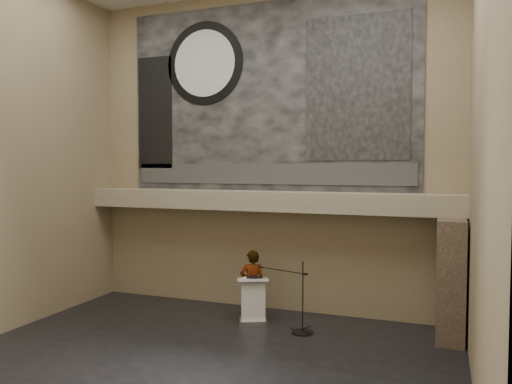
% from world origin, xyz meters
% --- Properties ---
extents(floor, '(10.00, 10.00, 0.00)m').
position_xyz_m(floor, '(0.00, 0.00, 0.00)').
color(floor, black).
rests_on(floor, ground).
extents(wall_back, '(10.00, 0.02, 8.50)m').
position_xyz_m(wall_back, '(0.00, 4.00, 4.25)').
color(wall_back, '#847153').
rests_on(wall_back, floor).
extents(wall_front, '(10.00, 0.02, 8.50)m').
position_xyz_m(wall_front, '(0.00, -4.00, 4.25)').
color(wall_front, '#847153').
rests_on(wall_front, floor).
extents(wall_left, '(0.02, 8.00, 8.50)m').
position_xyz_m(wall_left, '(-5.00, 0.00, 4.25)').
color(wall_left, '#847153').
rests_on(wall_left, floor).
extents(wall_right, '(0.02, 8.00, 8.50)m').
position_xyz_m(wall_right, '(5.00, 0.00, 4.25)').
color(wall_right, '#847153').
rests_on(wall_right, floor).
extents(soffit, '(10.00, 0.80, 0.50)m').
position_xyz_m(soffit, '(0.00, 3.60, 2.95)').
color(soffit, gray).
rests_on(soffit, wall_back).
extents(sprinkler_left, '(0.04, 0.04, 0.06)m').
position_xyz_m(sprinkler_left, '(-1.60, 3.55, 2.67)').
color(sprinkler_left, '#B2893D').
rests_on(sprinkler_left, soffit).
extents(sprinkler_right, '(0.04, 0.04, 0.06)m').
position_xyz_m(sprinkler_right, '(1.90, 3.55, 2.67)').
color(sprinkler_right, '#B2893D').
rests_on(sprinkler_right, soffit).
extents(banner, '(8.00, 0.05, 5.00)m').
position_xyz_m(banner, '(0.00, 3.97, 5.70)').
color(banner, black).
rests_on(banner, wall_back).
extents(banner_text_strip, '(7.76, 0.02, 0.55)m').
position_xyz_m(banner_text_strip, '(0.00, 3.93, 3.65)').
color(banner_text_strip, '#313131').
rests_on(banner_text_strip, banner).
extents(banner_clock_rim, '(2.30, 0.02, 2.30)m').
position_xyz_m(banner_clock_rim, '(-1.80, 3.93, 6.70)').
color(banner_clock_rim, black).
rests_on(banner_clock_rim, banner).
extents(banner_clock_face, '(1.84, 0.02, 1.84)m').
position_xyz_m(banner_clock_face, '(-1.80, 3.91, 6.70)').
color(banner_clock_face, silver).
rests_on(banner_clock_face, banner).
extents(banner_building_print, '(2.60, 0.02, 3.60)m').
position_xyz_m(banner_building_print, '(2.40, 3.93, 5.80)').
color(banner_building_print, black).
rests_on(banner_building_print, banner).
extents(banner_brick_print, '(1.10, 0.02, 3.20)m').
position_xyz_m(banner_brick_print, '(-3.40, 3.93, 5.40)').
color(banner_brick_print, black).
rests_on(banner_brick_print, banner).
extents(stone_pier, '(0.60, 1.40, 2.70)m').
position_xyz_m(stone_pier, '(4.65, 3.15, 1.35)').
color(stone_pier, '#423328').
rests_on(stone_pier, floor).
extents(lectern, '(0.90, 0.78, 1.14)m').
position_xyz_m(lectern, '(0.11, 2.70, 0.55)').
color(lectern, silver).
rests_on(lectern, floor).
extents(binder, '(0.40, 0.36, 0.04)m').
position_xyz_m(binder, '(0.15, 2.69, 1.12)').
color(binder, black).
rests_on(binder, lectern).
extents(papers, '(0.22, 0.28, 0.00)m').
position_xyz_m(papers, '(-0.06, 2.66, 1.10)').
color(papers, silver).
rests_on(papers, lectern).
extents(speaker_person, '(0.75, 0.63, 1.74)m').
position_xyz_m(speaker_person, '(-0.03, 3.01, 0.87)').
color(speaker_person, silver).
rests_on(speaker_person, floor).
extents(mic_stand, '(1.50, 0.65, 1.67)m').
position_xyz_m(mic_stand, '(1.42, 2.38, 0.25)').
color(mic_stand, black).
rests_on(mic_stand, floor).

